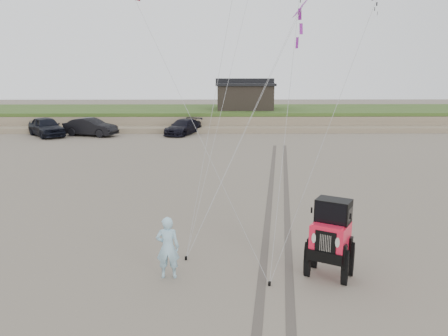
% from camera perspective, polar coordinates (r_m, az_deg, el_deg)
% --- Properties ---
extents(ground, '(160.00, 160.00, 0.00)m').
position_cam_1_polar(ground, '(13.34, 2.93, -13.84)').
color(ground, '#6B6054').
rests_on(ground, ground).
extents(dune_ridge, '(160.00, 14.25, 1.73)m').
position_cam_1_polar(dune_ridge, '(49.69, 0.32, 6.72)').
color(dune_ridge, '#7A6B54').
rests_on(dune_ridge, ground).
extents(cabin, '(6.40, 5.40, 3.35)m').
position_cam_1_polar(cabin, '(49.07, 2.70, 9.46)').
color(cabin, black).
rests_on(cabin, dune_ridge).
extents(truck_a, '(4.91, 5.39, 1.78)m').
position_cam_1_polar(truck_a, '(43.45, -22.20, 5.03)').
color(truck_a, black).
rests_on(truck_a, ground).
extents(truck_b, '(5.29, 3.20, 1.64)m').
position_cam_1_polar(truck_b, '(42.32, -17.03, 5.14)').
color(truck_b, black).
rests_on(truck_b, ground).
extents(truck_c, '(3.82, 5.31, 1.43)m').
position_cam_1_polar(truck_c, '(41.60, -5.35, 5.36)').
color(truck_c, black).
rests_on(truck_c, ground).
extents(jeep, '(4.35, 5.39, 1.86)m').
position_cam_1_polar(jeep, '(13.26, 13.65, -9.97)').
color(jeep, '#FC1C3C').
rests_on(jeep, ground).
extents(man, '(0.69, 0.46, 1.86)m').
position_cam_1_polar(man, '(12.94, -7.36, -10.26)').
color(man, '#8FC6DD').
rests_on(man, ground).
extents(stake_main, '(0.08, 0.08, 0.12)m').
position_cam_1_polar(stake_main, '(14.34, -5.00, -11.65)').
color(stake_main, black).
rests_on(stake_main, ground).
extents(stake_aux, '(0.08, 0.08, 0.12)m').
position_cam_1_polar(stake_aux, '(12.81, 5.96, -14.78)').
color(stake_aux, black).
rests_on(stake_aux, ground).
extents(tire_tracks, '(5.22, 29.74, 0.01)m').
position_cam_1_polar(tire_tracks, '(20.97, 7.09, -3.92)').
color(tire_tracks, '#4C443D').
rests_on(tire_tracks, ground).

